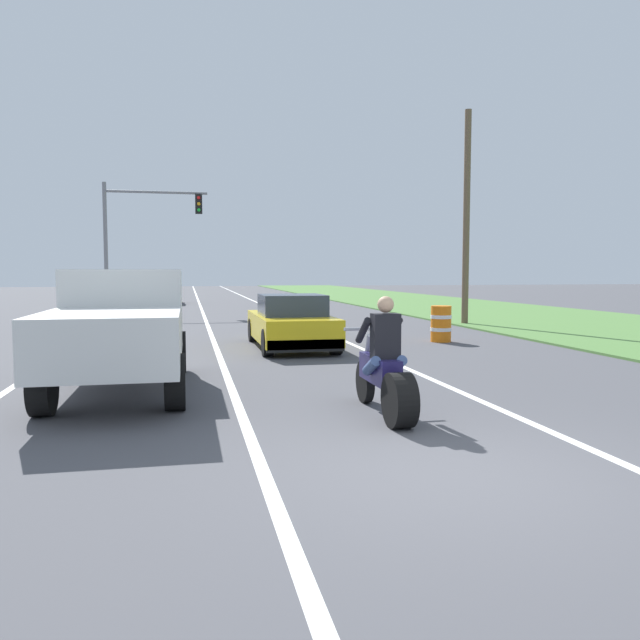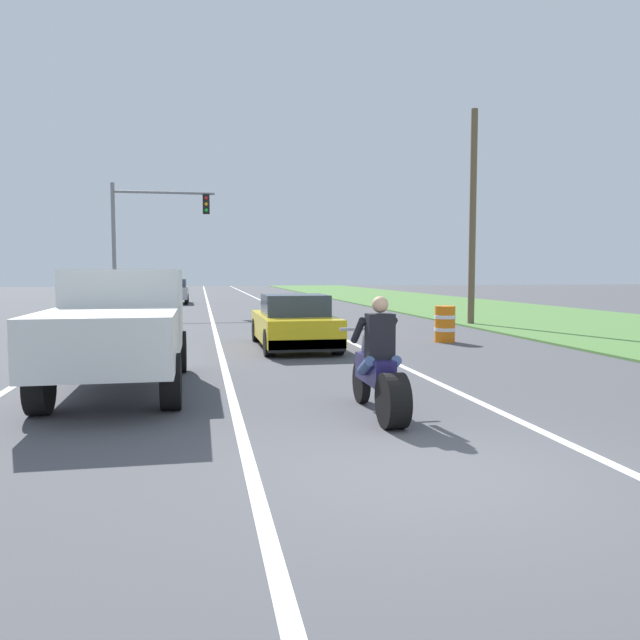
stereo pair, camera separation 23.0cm
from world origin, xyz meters
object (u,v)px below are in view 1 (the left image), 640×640
(sports_car_yellow, at_px, (291,323))
(distant_car_far_ahead, at_px, (164,291))
(traffic_light_mast_near, at_px, (138,227))
(pickup_truck_left_lane_white, at_px, (121,323))
(construction_barrel_nearest, at_px, (441,324))
(motorcycle_with_rider, at_px, (385,373))

(sports_car_yellow, height_order, distant_car_far_ahead, distant_car_far_ahead)
(traffic_light_mast_near, relative_size, distant_car_far_ahead, 1.50)
(pickup_truck_left_lane_white, bearing_deg, construction_barrel_nearest, 35.58)
(construction_barrel_nearest, bearing_deg, traffic_light_mast_near, 123.11)
(sports_car_yellow, height_order, pickup_truck_left_lane_white, pickup_truck_left_lane_white)
(motorcycle_with_rider, relative_size, pickup_truck_left_lane_white, 0.46)
(motorcycle_with_rider, xyz_separation_m, traffic_light_mast_near, (-4.75, 22.17, 3.41))
(pickup_truck_left_lane_white, height_order, distant_car_far_ahead, pickup_truck_left_lane_white)
(pickup_truck_left_lane_white, bearing_deg, distant_car_far_ahead, 90.64)
(sports_car_yellow, bearing_deg, traffic_light_mast_near, 108.31)
(sports_car_yellow, distance_m, distant_car_far_ahead, 23.67)
(sports_car_yellow, distance_m, traffic_light_mast_near, 15.52)
(construction_barrel_nearest, distance_m, distant_car_far_ahead, 24.28)
(pickup_truck_left_lane_white, bearing_deg, traffic_light_mast_near, 93.29)
(traffic_light_mast_near, xyz_separation_m, distant_car_far_ahead, (0.81, 8.96, -3.23))
(distant_car_far_ahead, bearing_deg, sports_car_yellow, -80.38)
(sports_car_yellow, xyz_separation_m, construction_barrel_nearest, (4.29, 0.51, -0.13))
(traffic_light_mast_near, bearing_deg, motorcycle_with_rider, -77.92)
(motorcycle_with_rider, distance_m, distant_car_far_ahead, 31.38)
(distant_car_far_ahead, bearing_deg, motorcycle_with_rider, -82.78)
(pickup_truck_left_lane_white, distance_m, traffic_light_mast_near, 19.79)
(sports_car_yellow, xyz_separation_m, traffic_light_mast_near, (-4.76, 14.38, 3.37))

